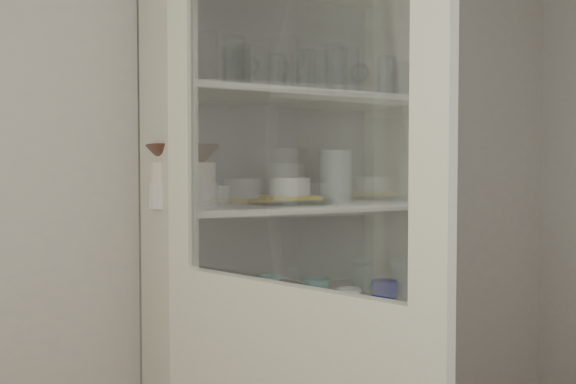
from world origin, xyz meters
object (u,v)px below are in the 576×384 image
cupboard_door (286,373)px  plate_stack_front (184,195)px  glass_platter (290,202)px  white_ramekin (290,187)px  goblet_0 (180,67)px  mug_blue (384,291)px  goblet_1 (250,75)px  white_canister (177,302)px  yellow_trivet (290,197)px  goblet_2 (281,78)px  pantry_cabinet (281,287)px  goblet_3 (360,82)px  measuring_cups (222,318)px  mug_white (349,300)px  mug_teal (316,291)px  terracotta_bowl (183,154)px  grey_bowl_stack (335,177)px  plate_stack_back (202,195)px  cream_bowl (183,173)px  teal_jar (269,294)px

cupboard_door → plate_stack_front: 0.75m
glass_platter → white_ramekin: 0.06m
goblet_0 → mug_blue: (0.79, -0.13, -0.84)m
goblet_1 → white_canister: goblet_1 is taller
cupboard_door → yellow_trivet: bearing=130.4°
goblet_2 → plate_stack_front: goblet_2 is taller
pantry_cabinet → goblet_3: (0.40, 0.06, 0.81)m
measuring_cups → mug_white: bearing=-7.3°
goblet_0 → white_canister: bearing=-126.4°
cupboard_door → glass_platter: cupboard_door is taller
pantry_cabinet → plate_stack_front: bearing=-167.0°
goblet_2 → mug_teal: (0.12, -0.07, -0.83)m
yellow_trivet → white_ramekin: white_ramekin is taller
glass_platter → terracotta_bowl: bearing=-176.8°
mug_white → glass_platter: bearing=156.2°
mug_blue → grey_bowl_stack: bearing=177.6°
cupboard_door → grey_bowl_stack: 0.96m
plate_stack_front → grey_bowl_stack: bearing=2.1°
plate_stack_back → grey_bowl_stack: 0.51m
mug_teal → mug_white: bearing=-63.4°
cream_bowl → white_ramekin: 0.42m
goblet_2 → mug_blue: bearing=-22.2°
goblet_1 → mug_blue: (0.52, -0.14, -0.84)m
plate_stack_back → white_ramekin: size_ratio=1.41×
goblet_0 → goblet_2: (0.41, 0.03, -0.01)m
cream_bowl → measuring_cups: cream_bowl is taller
glass_platter → grey_bowl_stack: 0.22m
mug_blue → teal_jar: size_ratio=0.91×
goblet_2 → teal_jar: goblet_2 is taller
cupboard_door → plate_stack_back: 0.88m
white_ramekin → measuring_cups: bearing=-170.8°
measuring_cups → pantry_cabinet: bearing=22.6°
cupboard_door → cream_bowl: cupboard_door is taller
goblet_0 → white_ramekin: (0.39, -0.10, -0.42)m
plate_stack_back → mug_teal: bearing=-10.5°
goblet_0 → pantry_cabinet: bearing=-4.1°
plate_stack_back → pantry_cabinet: bearing=-12.5°
white_ramekin → teal_jar: size_ratio=1.27×
plate_stack_back → grey_bowl_stack: size_ratio=1.07×
goblet_1 → terracotta_bowl: size_ratio=0.67×
goblet_2 → terracotta_bowl: (-0.44, -0.15, -0.30)m
terracotta_bowl → mug_white: size_ratio=2.59×
cream_bowl → white_canister: 0.46m
grey_bowl_stack → cream_bowl: bearing=-177.9°
cream_bowl → grey_bowl_stack: 0.61m
goblet_1 → white_canister: 0.88m
plate_stack_front → grey_bowl_stack: 0.61m
white_canister → goblet_1: bearing=9.6°
cream_bowl → plate_stack_front: bearing=0.0°
goblet_1 → plate_stack_front: size_ratio=0.71×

